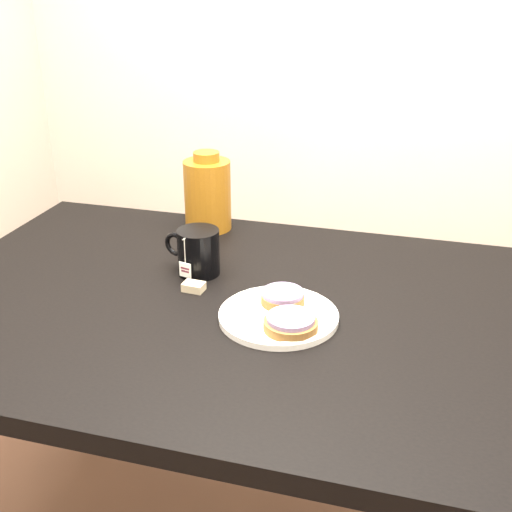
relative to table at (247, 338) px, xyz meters
name	(u,v)px	position (x,y,z in m)	size (l,w,h in m)	color
table	(247,338)	(0.00, 0.00, 0.00)	(1.40, 0.90, 0.75)	black
plate	(278,315)	(0.08, -0.05, 0.09)	(0.24, 0.24, 0.02)	white
bagel_back	(283,297)	(0.08, 0.00, 0.11)	(0.10, 0.10, 0.03)	brown
bagel_front	(291,323)	(0.11, -0.10, 0.11)	(0.14, 0.14, 0.03)	brown
mug	(198,251)	(-0.14, 0.11, 0.14)	(0.15, 0.11, 0.10)	black
teabag_pouch	(194,287)	(-0.12, 0.02, 0.09)	(0.04, 0.03, 0.02)	#C6B793
bagel_package	(208,194)	(-0.21, 0.37, 0.18)	(0.14, 0.14, 0.21)	brown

